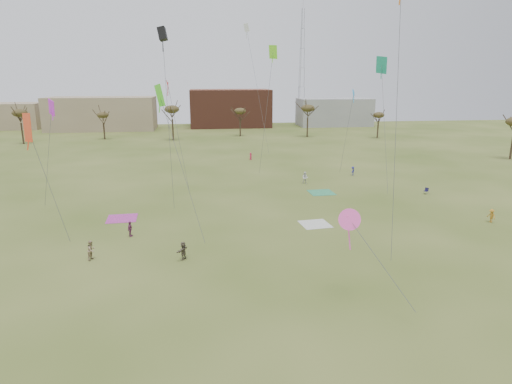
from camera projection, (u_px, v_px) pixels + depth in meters
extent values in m
plane|color=#3B5019|center=(278.00, 314.00, 29.66)|extent=(260.00, 260.00, 0.00)
imported|color=#9C8363|center=(91.00, 250.00, 38.37)|extent=(0.95, 1.05, 1.77)
imported|color=brown|center=(183.00, 251.00, 38.39)|extent=(1.22, 1.56, 1.65)
imported|color=#B67A22|center=(491.00, 216.00, 48.36)|extent=(0.81, 1.10, 1.52)
imported|color=#843767|center=(130.00, 229.00, 44.01)|extent=(0.61, 1.01, 1.60)
imported|color=silver|center=(305.00, 178.00, 66.09)|extent=(1.09, 0.98, 1.82)
imported|color=#CC234A|center=(251.00, 156.00, 85.59)|extent=(0.69, 0.81, 1.41)
imported|color=navy|center=(353.00, 171.00, 71.87)|extent=(0.98, 1.08, 1.45)
cube|color=silver|center=(315.00, 224.00, 47.87)|extent=(3.42, 3.42, 0.03)
cube|color=#B43798|center=(122.00, 218.00, 49.84)|extent=(3.53, 3.53, 0.03)
cube|color=#369463|center=(321.00, 193.00, 61.13)|extent=(3.56, 3.56, 0.03)
cube|color=#18153A|center=(426.00, 191.00, 60.27)|extent=(0.70, 0.70, 0.04)
cube|color=#18153A|center=(427.00, 189.00, 60.37)|extent=(0.40, 0.48, 0.44)
cube|color=red|center=(27.00, 128.00, 37.68)|extent=(1.27, 1.27, 2.49)
cube|color=red|center=(29.00, 138.00, 37.90)|extent=(0.08, 0.08, 2.24)
cylinder|color=#4C4C51|center=(50.00, 187.00, 38.97)|extent=(2.64, 0.48, 10.55)
cube|color=#4DDA26|center=(160.00, 95.00, 39.86)|extent=(1.02, 1.02, 1.99)
cube|color=#4DDA26|center=(160.00, 103.00, 40.04)|extent=(0.08, 0.08, 1.80)
cylinder|color=#4C4C51|center=(182.00, 169.00, 39.91)|extent=(3.75, 3.91, 13.17)
cone|color=#FD50B9|center=(350.00, 219.00, 30.13)|extent=(1.54, 0.11, 1.54)
cube|color=#FD50B9|center=(349.00, 233.00, 30.38)|extent=(0.08, 0.08, 2.52)
cylinder|color=#4C4C51|center=(382.00, 264.00, 29.13)|extent=(3.45, 3.94, 5.23)
cylinder|color=#4C4C51|center=(396.00, 124.00, 35.30)|extent=(0.90, 4.14, 22.25)
cube|color=black|center=(162.00, 34.00, 46.52)|extent=(0.80, 0.80, 1.37)
cube|color=black|center=(163.00, 42.00, 46.72)|extent=(0.08, 0.08, 2.06)
cylinder|color=#4C4C51|center=(169.00, 125.00, 48.55)|extent=(0.44, 0.97, 19.30)
cone|color=#299AE9|center=(354.00, 92.00, 66.97)|extent=(1.09, 0.08, 1.09)
cube|color=#299AE9|center=(354.00, 97.00, 67.14)|extent=(0.08, 0.08, 1.78)
cylinder|color=#4C4C51|center=(347.00, 133.00, 68.53)|extent=(1.60, 0.17, 12.57)
cube|color=#CF27DF|center=(51.00, 107.00, 49.02)|extent=(0.92, 0.92, 1.80)
cube|color=#CF27DF|center=(52.00, 113.00, 49.18)|extent=(0.08, 0.08, 1.62)
cylinder|color=#4C4C51|center=(48.00, 158.00, 50.34)|extent=(2.08, 0.07, 11.49)
cube|color=#77E426|center=(273.00, 52.00, 64.34)|extent=(1.00, 1.00, 1.97)
cube|color=#77E426|center=(273.00, 57.00, 64.52)|extent=(0.08, 0.08, 1.78)
cylinder|color=#4C4C51|center=(266.00, 115.00, 67.00)|extent=(1.93, 0.96, 18.46)
cone|color=red|center=(168.00, 84.00, 56.84)|extent=(1.07, 0.08, 1.07)
cube|color=red|center=(168.00, 89.00, 57.02)|extent=(0.08, 0.08, 1.75)
cylinder|color=#4C4C51|center=(178.00, 137.00, 58.26)|extent=(2.27, 1.08, 14.02)
cube|color=#178A6E|center=(381.00, 65.00, 58.34)|extent=(1.15, 1.15, 2.27)
cube|color=#178A6E|center=(381.00, 71.00, 58.54)|extent=(0.08, 0.08, 2.04)
cylinder|color=#4C4C51|center=(385.00, 129.00, 57.61)|extent=(0.36, 5.85, 16.42)
cube|color=silver|center=(246.00, 27.00, 85.56)|extent=(0.91, 0.91, 1.55)
cube|color=silver|center=(246.00, 32.00, 85.79)|extent=(0.08, 0.08, 2.33)
cylinder|color=#4C4C51|center=(258.00, 91.00, 86.36)|extent=(3.91, 5.32, 24.36)
cylinder|color=#3A2B1E|center=(22.00, 133.00, 105.69)|extent=(0.40, 0.40, 5.10)
ellipsoid|color=#473D1E|center=(20.00, 113.00, 104.44)|extent=(3.57, 3.57, 1.87)
cylinder|color=#3A2B1E|center=(104.00, 131.00, 113.74)|extent=(0.40, 0.40, 4.32)
ellipsoid|color=#473D1E|center=(103.00, 115.00, 112.68)|extent=(3.02, 3.02, 1.58)
cylinder|color=#3A2B1E|center=(173.00, 130.00, 111.95)|extent=(0.40, 0.40, 5.40)
ellipsoid|color=#473D1E|center=(172.00, 109.00, 110.63)|extent=(3.78, 3.78, 1.98)
cylinder|color=#3A2B1E|center=(240.00, 128.00, 119.99)|extent=(0.40, 0.40, 4.68)
ellipsoid|color=#473D1E|center=(240.00, 111.00, 118.84)|extent=(3.28, 3.28, 1.72)
cylinder|color=#3A2B1E|center=(307.00, 127.00, 118.26)|extent=(0.40, 0.40, 5.28)
ellipsoid|color=#473D1E|center=(308.00, 108.00, 116.97)|extent=(3.70, 3.70, 1.94)
cylinder|color=#3A2B1E|center=(378.00, 130.00, 115.79)|extent=(0.40, 0.40, 4.20)
ellipsoid|color=#473D1E|center=(379.00, 115.00, 114.76)|extent=(2.94, 2.94, 1.54)
cylinder|color=#3A2B1E|center=(512.00, 147.00, 85.72)|extent=(0.40, 0.40, 5.04)
cube|color=#937F60|center=(102.00, 113.00, 134.48)|extent=(32.00, 14.00, 10.00)
cube|color=brown|center=(230.00, 108.00, 143.89)|extent=(26.00, 16.00, 12.00)
cube|color=gray|center=(334.00, 112.00, 146.60)|extent=(24.00, 12.00, 9.00)
cube|color=#937F60|center=(9.00, 116.00, 137.80)|extent=(20.00, 12.00, 8.00)
cylinder|color=#9EA3A8|center=(304.00, 68.00, 148.53)|extent=(0.16, 0.16, 38.00)
cylinder|color=#9EA3A8|center=(300.00, 68.00, 149.12)|extent=(0.16, 0.16, 38.00)
cylinder|color=#9EA3A8|center=(301.00, 68.00, 147.62)|extent=(0.16, 0.16, 38.00)
cylinder|color=#9EA3A8|center=(303.00, 3.00, 143.22)|extent=(0.10, 0.10, 3.00)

